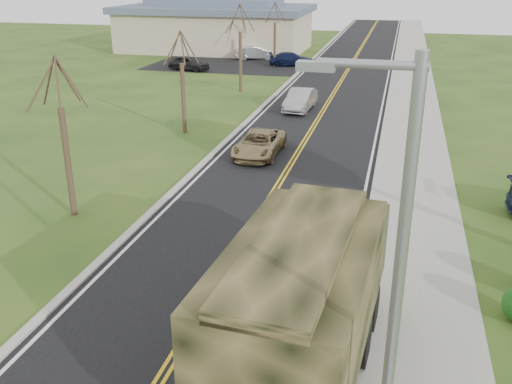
% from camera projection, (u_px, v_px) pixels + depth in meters
% --- Properties ---
extents(road, '(8.00, 120.00, 0.01)m').
position_uv_depth(road, '(341.00, 81.00, 47.50)').
color(road, black).
rests_on(road, ground).
extents(curb_right, '(0.30, 120.00, 0.12)m').
position_uv_depth(curb_right, '(392.00, 83.00, 46.54)').
color(curb_right, '#9E998E').
rests_on(curb_right, ground).
extents(sidewalk_right, '(3.20, 120.00, 0.10)m').
position_uv_depth(sidewalk_right, '(414.00, 84.00, 46.15)').
color(sidewalk_right, '#9E998E').
rests_on(sidewalk_right, ground).
extents(curb_left, '(0.30, 120.00, 0.10)m').
position_uv_depth(curb_left, '(292.00, 79.00, 48.43)').
color(curb_left, '#9E998E').
rests_on(curb_left, ground).
extents(street_light, '(1.65, 0.22, 8.00)m').
position_uv_depth(street_light, '(389.00, 301.00, 8.26)').
color(street_light, gray).
rests_on(street_light, ground).
extents(bare_tree_a, '(1.93, 2.26, 6.08)m').
position_uv_depth(bare_tree_a, '(66.00, 150.00, 21.09)').
color(bare_tree_a, '#38281C').
rests_on(bare_tree_a, ground).
extents(bare_tree_b, '(1.83, 2.14, 5.73)m').
position_uv_depth(bare_tree_b, '(183.00, 90.00, 31.96)').
color(bare_tree_b, '#38281C').
rests_on(bare_tree_b, ground).
extents(bare_tree_c, '(2.04, 2.39, 6.42)m').
position_uv_depth(bare_tree_c, '(240.00, 55.00, 42.67)').
color(bare_tree_c, '#38281C').
rests_on(bare_tree_c, ground).
extents(bare_tree_d, '(1.88, 2.20, 5.91)m').
position_uv_depth(bare_tree_d, '(275.00, 39.00, 53.57)').
color(bare_tree_d, '#38281C').
rests_on(bare_tree_d, ground).
extents(commercial_building, '(25.50, 21.50, 5.65)m').
position_uv_depth(commercial_building, '(216.00, 26.00, 64.54)').
color(commercial_building, tan).
rests_on(commercial_building, ground).
extents(military_truck, '(3.28, 8.07, 3.94)m').
position_uv_depth(military_truck, '(306.00, 294.00, 12.50)').
color(military_truck, black).
rests_on(military_truck, ground).
extents(suv_champagne, '(2.13, 4.43, 1.22)m').
position_uv_depth(suv_champagne, '(259.00, 144.00, 28.76)').
color(suv_champagne, '#9F875A').
rests_on(suv_champagne, ground).
extents(sedan_silver, '(1.70, 4.29, 1.39)m').
position_uv_depth(sedan_silver, '(300.00, 100.00, 37.78)').
color(sedan_silver, '#A1A1A5').
rests_on(sedan_silver, ground).
extents(lot_car_dark, '(4.18, 2.50, 1.33)m').
position_uv_depth(lot_car_dark, '(189.00, 63.00, 52.29)').
color(lot_car_dark, black).
rests_on(lot_car_dark, ground).
extents(lot_car_silver, '(4.35, 2.91, 1.36)m').
position_uv_depth(lot_car_silver, '(255.00, 53.00, 58.52)').
color(lot_car_silver, '#A9AAAE').
rests_on(lot_car_silver, ground).
extents(lot_car_navy, '(4.63, 2.61, 1.27)m').
position_uv_depth(lot_car_navy, '(292.00, 59.00, 54.70)').
color(lot_car_navy, '#0E1533').
rests_on(lot_car_navy, ground).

